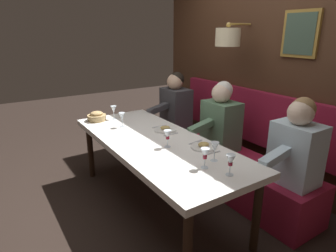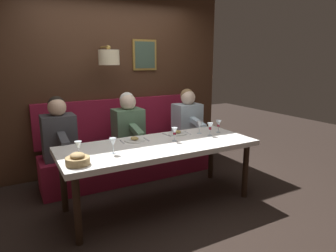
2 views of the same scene
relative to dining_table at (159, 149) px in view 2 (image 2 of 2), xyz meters
The scene contains 16 objects.
ground_plane 0.67m from the dining_table, ahead, with size 12.00×12.00×0.00m, color black.
dining_table is the anchor object (origin of this frame).
banquette_bench 1.00m from the dining_table, ahead, with size 0.52×2.42×0.45m, color maroon.
back_wall_panel 1.62m from the dining_table, ahead, with size 0.59×3.62×2.90m.
diner_nearest 1.30m from the dining_table, 46.93° to the right, with size 0.60×0.40×0.79m.
diner_near 0.89m from the dining_table, ahead, with size 0.60×0.40×0.79m.
diner_middle 1.30m from the dining_table, 46.81° to the left, with size 0.60×0.40×0.79m.
place_setting_0 0.50m from the dining_table, 55.88° to the right, with size 0.24×0.32×0.05m.
place_setting_1 0.32m from the dining_table, 39.76° to the left, with size 0.24×0.31×0.05m.
wine_glass_0 0.75m from the dining_table, 88.80° to the right, with size 0.07×0.07×0.16m.
wine_glass_1 0.28m from the dining_table, 88.62° to the right, with size 0.07×0.07×0.16m.
wine_glass_2 0.92m from the dining_table, 93.46° to the left, with size 0.07×0.07×0.16m.
wine_glass_3 0.61m from the dining_table, 99.65° to the left, with size 0.07×0.07×0.16m.
wine_glass_4 0.72m from the dining_table, 76.16° to the right, with size 0.07×0.07×0.16m.
wine_glass_5 0.95m from the dining_table, 84.07° to the right, with size 0.07×0.07×0.16m.
bread_bowl 1.00m from the dining_table, 104.86° to the left, with size 0.22×0.22×0.12m.
Camera 2 is at (-2.91, 1.47, 1.69)m, focal length 31.84 mm.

